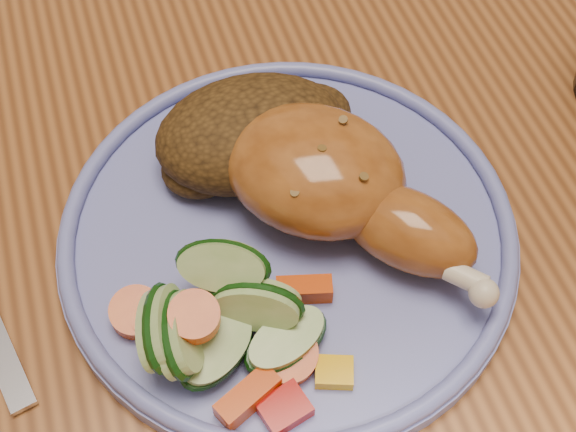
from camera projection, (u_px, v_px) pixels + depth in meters
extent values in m
cube|color=brown|center=(291.00, 110.00, 0.56)|extent=(0.90, 1.40, 0.04)
cylinder|color=#4C2D16|center=(94.00, 199.00, 1.16)|extent=(0.04, 0.04, 0.41)
cylinder|color=#4C2D16|center=(56.00, 33.00, 1.35)|extent=(0.04, 0.04, 0.41)
cylinder|color=#4C2D16|center=(328.00, 140.00, 1.22)|extent=(0.04, 0.04, 0.41)
cylinder|color=#646BB5|center=(288.00, 236.00, 0.47)|extent=(0.27, 0.27, 0.01)
torus|color=#646BB5|center=(288.00, 226.00, 0.46)|extent=(0.26, 0.26, 0.01)
ellipsoid|color=#9C5720|center=(315.00, 170.00, 0.45)|extent=(0.14, 0.13, 0.06)
ellipsoid|color=#9C5720|center=(407.00, 230.00, 0.44)|extent=(0.09, 0.09, 0.04)
sphere|color=beige|center=(484.00, 293.00, 0.42)|extent=(0.02, 0.02, 0.02)
ellipsoid|color=#422A10|center=(251.00, 133.00, 0.48)|extent=(0.12, 0.08, 0.05)
ellipsoid|color=#422A10|center=(306.00, 116.00, 0.50)|extent=(0.06, 0.05, 0.03)
ellipsoid|color=#422A10|center=(201.00, 168.00, 0.48)|extent=(0.05, 0.04, 0.02)
cube|color=#A50A05|center=(284.00, 409.00, 0.40)|extent=(0.03, 0.03, 0.01)
cube|color=#E5A507|center=(334.00, 372.00, 0.41)|extent=(0.02, 0.02, 0.01)
cylinder|color=#D84507|center=(157.00, 316.00, 0.43)|extent=(0.03, 0.03, 0.02)
cylinder|color=#D84507|center=(287.00, 355.00, 0.41)|extent=(0.03, 0.03, 0.02)
cube|color=#D84507|center=(304.00, 290.00, 0.44)|extent=(0.03, 0.02, 0.01)
cylinder|color=#D84507|center=(194.00, 317.00, 0.40)|extent=(0.03, 0.03, 0.02)
cube|color=#D84507|center=(248.00, 397.00, 0.40)|extent=(0.04, 0.03, 0.01)
cylinder|color=#D84507|center=(136.00, 313.00, 0.43)|extent=(0.03, 0.03, 0.02)
cylinder|color=#A8C07C|center=(162.00, 328.00, 0.40)|extent=(0.05, 0.05, 0.05)
cylinder|color=#A8C07C|center=(257.00, 304.00, 0.41)|extent=(0.05, 0.05, 0.05)
cylinder|color=#A8C07C|center=(286.00, 341.00, 0.42)|extent=(0.06, 0.06, 0.02)
cylinder|color=#A8C07C|center=(189.00, 321.00, 0.42)|extent=(0.06, 0.06, 0.02)
cylinder|color=#A8C07C|center=(216.00, 350.00, 0.41)|extent=(0.07, 0.07, 0.03)
cylinder|color=#A8C07C|center=(223.00, 266.00, 0.41)|extent=(0.06, 0.06, 0.04)
cylinder|color=#A8C07C|center=(179.00, 334.00, 0.40)|extent=(0.04, 0.05, 0.05)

